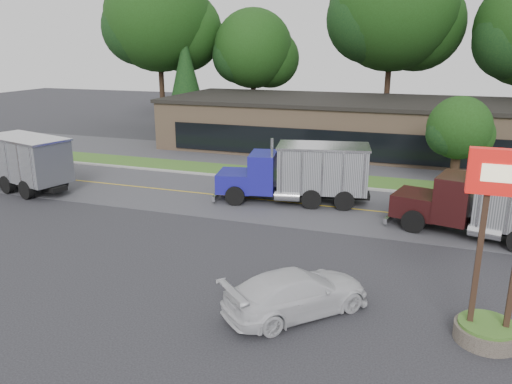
# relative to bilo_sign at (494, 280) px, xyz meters

# --- Properties ---
(ground) EXTENTS (140.00, 140.00, 0.00)m
(ground) POSITION_rel_bilo_sign_xyz_m (-10.50, 2.50, -2.02)
(ground) COLOR #39393F
(ground) RESTS_ON ground
(road) EXTENTS (60.00, 8.00, 0.02)m
(road) POSITION_rel_bilo_sign_xyz_m (-10.50, 11.50, -2.02)
(road) COLOR #515155
(road) RESTS_ON ground
(center_line) EXTENTS (60.00, 0.12, 0.01)m
(center_line) POSITION_rel_bilo_sign_xyz_m (-10.50, 11.50, -2.02)
(center_line) COLOR gold
(center_line) RESTS_ON ground
(curb) EXTENTS (60.00, 0.30, 0.12)m
(curb) POSITION_rel_bilo_sign_xyz_m (-10.50, 15.70, -2.02)
(curb) COLOR #9E9E99
(curb) RESTS_ON ground
(grass_verge) EXTENTS (60.00, 3.40, 0.03)m
(grass_verge) POSITION_rel_bilo_sign_xyz_m (-10.50, 17.50, -2.02)
(grass_verge) COLOR #3C6422
(grass_verge) RESTS_ON ground
(far_parking) EXTENTS (60.00, 7.00, 0.02)m
(far_parking) POSITION_rel_bilo_sign_xyz_m (-10.50, 22.50, -2.02)
(far_parking) COLOR #515155
(far_parking) RESTS_ON ground
(strip_mall) EXTENTS (32.00, 12.00, 4.00)m
(strip_mall) POSITION_rel_bilo_sign_xyz_m (-8.50, 28.50, -0.02)
(strip_mall) COLOR #97795D
(strip_mall) RESTS_ON ground
(bilo_sign) EXTENTS (2.20, 1.90, 5.95)m
(bilo_sign) POSITION_rel_bilo_sign_xyz_m (0.00, 0.00, 0.00)
(bilo_sign) COLOR #6B6054
(bilo_sign) RESTS_ON ground
(tree_far_a) EXTENTS (12.09, 11.38, 17.25)m
(tree_far_a) POSITION_rel_bilo_sign_xyz_m (-30.32, 34.65, 8.99)
(tree_far_a) COLOR #382619
(tree_far_a) RESTS_ON ground
(tree_far_b) EXTENTS (8.77, 8.26, 12.51)m
(tree_far_b) POSITION_rel_bilo_sign_xyz_m (-20.37, 36.61, 5.96)
(tree_far_b) COLOR #382619
(tree_far_b) RESTS_ON ground
(tree_far_c) EXTENTS (12.79, 12.04, 18.24)m
(tree_far_c) POSITION_rel_bilo_sign_xyz_m (-6.30, 36.65, 9.62)
(tree_far_c) COLOR #382619
(tree_far_c) RESTS_ON ground
(evergreen_left) EXTENTS (4.39, 4.39, 9.98)m
(evergreen_left) POSITION_rel_bilo_sign_xyz_m (-26.50, 32.50, 3.46)
(evergreen_left) COLOR #382619
(evergreen_left) RESTS_ON ground
(tree_verge) EXTENTS (4.08, 3.84, 5.81)m
(tree_verge) POSITION_rel_bilo_sign_xyz_m (-0.44, 17.55, 1.67)
(tree_verge) COLOR #382619
(tree_verge) RESTS_ON ground
(dump_truck_red) EXTENTS (10.00, 4.93, 3.36)m
(dump_truck_red) POSITION_rel_bilo_sign_xyz_m (-26.55, 8.93, -0.21)
(dump_truck_red) COLOR black
(dump_truck_red) RESTS_ON ground
(dump_truck_blue) EXTENTS (8.80, 4.05, 3.36)m
(dump_truck_blue) POSITION_rel_bilo_sign_xyz_m (-8.83, 11.79, -0.22)
(dump_truck_blue) COLOR black
(dump_truck_blue) RESTS_ON ground
(dump_truck_maroon) EXTENTS (9.49, 4.61, 3.36)m
(dump_truck_maroon) POSITION_rel_bilo_sign_xyz_m (1.56, 9.03, -0.21)
(dump_truck_maroon) COLOR black
(dump_truck_maroon) RESTS_ON ground
(rally_car) EXTENTS (5.02, 5.18, 1.49)m
(rally_car) POSITION_rel_bilo_sign_xyz_m (-5.90, -0.28, -1.28)
(rally_car) COLOR silver
(rally_car) RESTS_ON ground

